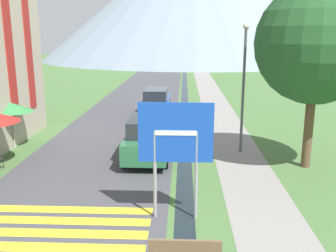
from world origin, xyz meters
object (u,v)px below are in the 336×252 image
(parked_car_far, at_px, (156,102))
(streetlamp, at_px, (244,79))
(parked_car_near, at_px, (148,138))
(road_sign, at_px, (176,142))
(tree_by_path, at_px, (316,44))
(cafe_umbrella_rear_green, at_px, (11,107))

(parked_car_far, height_order, streetlamp, streetlamp)
(parked_car_near, xyz_separation_m, streetlamp, (4.16, 1.01, 2.45))
(road_sign, height_order, streetlamp, streetlamp)
(tree_by_path, bearing_deg, road_sign, -138.32)
(parked_car_near, height_order, parked_car_far, same)
(parked_car_near, height_order, streetlamp, streetlamp)
(parked_car_far, distance_m, cafe_umbrella_rear_green, 9.84)
(streetlamp, bearing_deg, parked_car_near, -166.35)
(parked_car_near, bearing_deg, parked_car_far, 91.91)
(parked_car_near, relative_size, tree_by_path, 0.60)
(road_sign, height_order, parked_car_near, road_sign)
(road_sign, bearing_deg, parked_car_near, 103.56)
(parked_car_near, distance_m, tree_by_path, 7.70)
(parked_car_near, height_order, tree_by_path, tree_by_path)
(parked_car_near, distance_m, streetlamp, 4.93)
(cafe_umbrella_rear_green, bearing_deg, tree_by_path, -8.78)
(road_sign, distance_m, parked_car_near, 5.81)
(parked_car_far, bearing_deg, cafe_umbrella_rear_green, -129.08)
(cafe_umbrella_rear_green, bearing_deg, streetlamp, -0.78)
(cafe_umbrella_rear_green, height_order, streetlamp, streetlamp)
(parked_car_far, distance_m, tree_by_path, 12.44)
(road_sign, distance_m, tree_by_path, 7.44)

